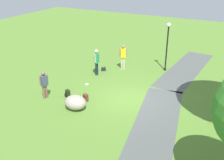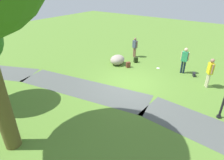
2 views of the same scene
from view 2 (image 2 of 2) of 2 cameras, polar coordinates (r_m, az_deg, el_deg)
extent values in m
plane|color=#567F2F|center=(11.67, 5.22, -0.93)|extent=(48.00, 48.00, 0.00)
cube|color=#4F5350|center=(11.22, -9.05, -2.39)|extent=(8.23, 3.43, 0.01)
cylinder|color=black|center=(10.06, 29.47, -9.57)|extent=(0.20, 0.20, 0.10)
ellipsoid|color=#A3958A|center=(14.21, 1.64, 6.10)|extent=(1.04, 1.22, 0.73)
cylinder|color=#152332|center=(13.65, 20.26, 3.74)|extent=(0.13, 0.13, 0.86)
cylinder|color=#152332|center=(13.63, 20.91, 3.59)|extent=(0.13, 0.13, 0.86)
cube|color=#309962|center=(13.38, 21.10, 6.61)|extent=(0.38, 0.27, 0.64)
cylinder|color=beige|center=(13.40, 20.22, 6.96)|extent=(0.08, 0.08, 0.57)
cylinder|color=beige|center=(13.33, 22.05, 6.54)|extent=(0.08, 0.08, 0.57)
sphere|color=beige|center=(13.23, 21.44, 8.50)|extent=(0.23, 0.23, 0.23)
cylinder|color=beige|center=(12.43, 26.68, 0.12)|extent=(0.13, 0.13, 0.86)
cylinder|color=beige|center=(12.30, 26.96, -0.23)|extent=(0.13, 0.13, 0.86)
cube|color=yellow|center=(12.07, 27.56, 3.11)|extent=(0.40, 0.43, 0.64)
cylinder|color=#9F735D|center=(12.24, 27.20, 3.69)|extent=(0.08, 0.08, 0.57)
cylinder|color=#9F735D|center=(11.88, 28.01, 2.83)|extent=(0.08, 0.08, 0.57)
sphere|color=#9F735D|center=(11.91, 28.04, 5.16)|extent=(0.23, 0.23, 0.23)
cylinder|color=brown|center=(15.90, 6.61, 8.37)|extent=(0.13, 0.13, 0.78)
cylinder|color=brown|center=(15.79, 6.99, 8.21)|extent=(0.13, 0.13, 0.78)
cube|color=#414D5F|center=(15.64, 6.93, 10.64)|extent=(0.42, 0.34, 0.58)
cylinder|color=#846250|center=(15.79, 6.41, 10.95)|extent=(0.08, 0.08, 0.52)
cylinder|color=#846250|center=(15.48, 7.49, 10.55)|extent=(0.08, 0.08, 0.52)
sphere|color=#846250|center=(15.53, 7.02, 12.15)|extent=(0.21, 0.21, 0.21)
cube|color=#23222B|center=(13.54, 23.45, 1.51)|extent=(0.25, 0.34, 0.24)
torus|color=#23222B|center=(13.47, 23.59, 2.19)|extent=(0.37, 0.37, 0.02)
cube|color=brown|center=(13.79, 4.90, 4.60)|extent=(0.31, 0.34, 0.40)
cube|color=#552F24|center=(13.92, 4.63, 4.48)|extent=(0.15, 0.20, 0.18)
cube|color=black|center=(14.75, 7.16, 6.03)|extent=(0.31, 0.34, 0.40)
cube|color=black|center=(14.89, 6.89, 5.91)|extent=(0.15, 0.20, 0.18)
cylinder|color=white|center=(14.04, 13.70, 3.47)|extent=(0.22, 0.22, 0.02)
camera|label=1|loc=(17.80, -47.28, 24.62)|focal=43.06mm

